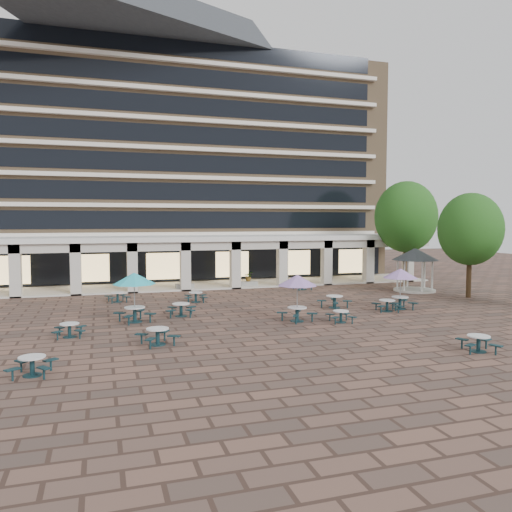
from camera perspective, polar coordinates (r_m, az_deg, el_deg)
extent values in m
plane|color=brown|center=(29.94, -0.15, -6.94)|extent=(120.00, 120.00, 0.00)
cube|color=#907351|center=(54.54, -8.21, 9.56)|extent=(40.00, 15.00, 22.00)
cube|color=silver|center=(46.66, -6.61, 2.52)|extent=(36.80, 0.50, 0.35)
cube|color=black|center=(46.87, -6.68, 4.12)|extent=(35.20, 0.05, 1.60)
cube|color=silver|center=(46.67, -6.64, 5.72)|extent=(36.80, 0.50, 0.35)
cube|color=black|center=(46.95, -6.70, 7.29)|extent=(35.20, 0.05, 1.60)
cube|color=silver|center=(46.82, -6.66, 8.90)|extent=(36.80, 0.50, 0.35)
cube|color=black|center=(47.18, -6.73, 10.45)|extent=(35.20, 0.05, 1.60)
cube|color=silver|center=(47.12, -6.69, 12.05)|extent=(36.80, 0.50, 0.35)
cube|color=black|center=(47.54, -6.76, 13.56)|extent=(35.20, 0.05, 1.60)
cube|color=silver|center=(47.55, -6.72, 15.15)|extent=(36.80, 0.50, 0.35)
cube|color=black|center=(48.04, -6.78, 16.62)|extent=(35.20, 0.05, 1.60)
cube|color=silver|center=(48.12, -6.74, 18.19)|extent=(36.80, 0.50, 0.35)
cube|color=black|center=(48.68, -6.81, 19.61)|extent=(35.20, 0.05, 1.60)
cube|color=silver|center=(48.83, -6.77, 21.15)|extent=(36.80, 0.50, 0.35)
cube|color=black|center=(49.44, -6.84, 22.51)|extent=(35.20, 0.05, 1.60)
cube|color=white|center=(43.97, -5.94, 2.05)|extent=(42.00, 6.60, 0.40)
cube|color=beige|center=(41.20, -5.15, 1.30)|extent=(42.00, 0.30, 0.90)
cube|color=black|center=(46.76, -6.58, -0.79)|extent=(38.00, 0.15, 3.20)
cube|color=beige|center=(44.31, -5.90, -3.31)|extent=(42.00, 6.00, 0.12)
cube|color=beige|center=(41.10, -25.80, -1.54)|extent=(0.80, 0.80, 4.00)
cube|color=beige|center=(40.69, -19.90, -1.43)|extent=(0.80, 0.80, 4.00)
cube|color=beige|center=(40.72, -13.96, -1.30)|extent=(0.80, 0.80, 4.00)
cube|color=beige|center=(41.18, -8.08, -1.17)|extent=(0.80, 0.80, 4.00)
cube|color=beige|center=(42.06, -2.40, -1.02)|extent=(0.80, 0.80, 4.00)
cube|color=beige|center=(43.34, 3.01, -0.88)|extent=(0.80, 0.80, 4.00)
cube|color=beige|center=(44.98, 8.06, -0.73)|extent=(0.80, 0.80, 4.00)
cube|color=beige|center=(46.94, 12.72, -0.60)|extent=(0.80, 0.80, 4.00)
cube|color=beige|center=(49.19, 16.98, -0.47)|extent=(0.80, 0.80, 4.00)
cube|color=#FFD88C|center=(46.39, -26.35, -1.46)|extent=(3.20, 0.08, 2.40)
cube|color=#FFD88C|center=(45.82, -18.42, -1.31)|extent=(3.20, 0.08, 2.40)
cube|color=#FFD88C|center=(46.14, -10.45, -1.14)|extent=(3.20, 0.08, 2.40)
cube|color=#FFD88C|center=(47.33, -2.73, -0.95)|extent=(3.20, 0.08, 2.40)
cube|color=#FFD88C|center=(49.33, 4.48, -0.76)|extent=(3.20, 0.08, 2.40)
cube|color=#FFD88C|center=(52.04, 11.04, -0.57)|extent=(3.20, 0.08, 2.40)
cylinder|color=#123238|center=(20.58, -24.18, -12.33)|extent=(0.67, 0.67, 0.04)
cylinder|color=#123238|center=(20.50, -24.21, -11.53)|extent=(0.17, 0.17, 0.63)
cylinder|color=white|center=(20.40, -24.24, -10.49)|extent=(0.96, 0.96, 0.05)
cube|color=#123238|center=(20.85, -22.41, -10.92)|extent=(0.58, 0.53, 0.05)
cylinder|color=#123238|center=(20.90, -22.40, -11.50)|extent=(0.08, 0.08, 0.40)
cube|color=#123238|center=(21.10, -25.27, -10.82)|extent=(0.53, 0.58, 0.05)
cylinder|color=#123238|center=(21.16, -25.25, -11.40)|extent=(0.08, 0.08, 0.40)
cube|color=#123238|center=(20.12, -26.08, -11.57)|extent=(0.58, 0.53, 0.05)
cylinder|color=#123238|center=(20.18, -26.07, -12.17)|extent=(0.08, 0.08, 0.40)
cube|color=#123238|center=(19.85, -23.09, -11.69)|extent=(0.53, 0.58, 0.05)
cylinder|color=#123238|center=(19.91, -23.07, -12.30)|extent=(0.08, 0.08, 0.40)
cylinder|color=#123238|center=(23.73, -11.17, -9.88)|extent=(0.72, 0.72, 0.04)
cylinder|color=#123238|center=(23.65, -11.18, -9.13)|extent=(0.19, 0.19, 0.68)
cylinder|color=white|center=(23.56, -11.19, -8.15)|extent=(1.03, 1.03, 0.05)
cube|color=#123238|center=(24.34, -10.41, -8.47)|extent=(0.53, 0.63, 0.05)
cylinder|color=#123238|center=(24.40, -10.40, -9.01)|extent=(0.08, 0.08, 0.43)
cube|color=#123238|center=(23.96, -12.96, -8.71)|extent=(0.63, 0.53, 0.05)
cylinder|color=#123238|center=(24.01, -12.95, -9.26)|extent=(0.08, 0.08, 0.43)
cube|color=#123238|center=(22.91, -12.00, -9.28)|extent=(0.53, 0.63, 0.05)
cylinder|color=#123238|center=(22.97, -11.99, -9.85)|extent=(0.08, 0.08, 0.43)
cube|color=#123238|center=(23.32, -9.36, -9.01)|extent=(0.63, 0.53, 0.05)
cylinder|color=#123238|center=(23.37, -9.35, -9.57)|extent=(0.08, 0.08, 0.43)
cylinder|color=#123238|center=(28.65, 9.67, -7.46)|extent=(0.62, 0.62, 0.04)
cylinder|color=#123238|center=(28.60, 9.67, -6.92)|extent=(0.16, 0.16, 0.58)
cylinder|color=white|center=(28.53, 9.68, -6.22)|extent=(0.89, 0.89, 0.04)
cube|color=#123238|center=(29.19, 10.28, -6.51)|extent=(0.54, 0.49, 0.04)
cylinder|color=#123238|center=(29.23, 10.28, -6.90)|extent=(0.07, 0.07, 0.37)
cube|color=#123238|center=(28.89, 8.44, -6.60)|extent=(0.49, 0.54, 0.04)
cylinder|color=#123238|center=(28.92, 8.44, -7.00)|extent=(0.07, 0.07, 0.37)
cube|color=#123238|center=(27.97, 9.04, -6.95)|extent=(0.54, 0.49, 0.04)
cylinder|color=#123238|center=(28.01, 9.04, -7.36)|extent=(0.07, 0.07, 0.37)
cube|color=#123238|center=(28.28, 10.94, -6.85)|extent=(0.49, 0.54, 0.04)
cylinder|color=#123238|center=(28.32, 10.93, -7.26)|extent=(0.07, 0.07, 0.37)
cylinder|color=#123238|center=(24.13, 24.06, -9.92)|extent=(0.67, 0.67, 0.04)
cylinder|color=#123238|center=(24.06, 24.08, -9.24)|extent=(0.17, 0.17, 0.63)
cylinder|color=white|center=(23.98, 24.10, -8.35)|extent=(0.95, 0.95, 0.05)
cube|color=#123238|center=(24.70, 24.83, -8.67)|extent=(0.59, 0.45, 0.05)
cylinder|color=#123238|center=(24.75, 24.81, -9.17)|extent=(0.08, 0.08, 0.40)
cube|color=#123238|center=(24.35, 22.48, -8.78)|extent=(0.45, 0.59, 0.05)
cylinder|color=#123238|center=(24.40, 22.47, -9.28)|extent=(0.08, 0.08, 0.40)
cube|color=#123238|center=(23.38, 23.30, -9.33)|extent=(0.59, 0.45, 0.05)
cylinder|color=#123238|center=(23.43, 23.28, -9.85)|extent=(0.08, 0.08, 0.40)
cube|color=#123238|center=(23.75, 25.73, -9.20)|extent=(0.45, 0.59, 0.05)
cylinder|color=#123238|center=(23.80, 25.72, -9.72)|extent=(0.08, 0.08, 0.40)
cylinder|color=#123238|center=(29.15, -13.67, -7.31)|extent=(0.80, 0.80, 0.05)
cylinder|color=#123238|center=(29.08, -13.68, -6.62)|extent=(0.21, 0.21, 0.76)
cylinder|color=white|center=(29.00, -13.70, -5.73)|extent=(1.15, 1.15, 0.06)
cube|color=#123238|center=(29.88, -13.07, -6.08)|extent=(0.56, 0.71, 0.06)
cylinder|color=#123238|center=(29.93, -13.06, -6.58)|extent=(0.09, 0.09, 0.48)
cube|color=#123238|center=(29.39, -15.33, -6.29)|extent=(0.71, 0.56, 0.06)
cylinder|color=#123238|center=(29.44, -15.32, -6.79)|extent=(0.09, 0.09, 0.48)
cube|color=#123238|center=(28.24, -14.35, -6.69)|extent=(0.56, 0.71, 0.06)
cylinder|color=#123238|center=(28.29, -14.34, -7.21)|extent=(0.09, 0.09, 0.48)
cube|color=#123238|center=(28.75, -12.01, -6.46)|extent=(0.71, 0.56, 0.06)
cylinder|color=#123238|center=(28.80, -12.01, -6.98)|extent=(0.09, 0.09, 0.48)
cylinder|color=gray|center=(28.92, -13.72, -4.67)|extent=(0.06, 0.06, 2.76)
cone|color=#2CBDD1|center=(28.77, -13.75, -2.52)|extent=(2.41, 2.41, 0.63)
cylinder|color=#123238|center=(26.39, -20.52, -8.64)|extent=(0.64, 0.64, 0.04)
cylinder|color=#123238|center=(26.34, -20.53, -8.04)|extent=(0.17, 0.17, 0.61)
cylinder|color=white|center=(26.26, -20.55, -7.26)|extent=(0.92, 0.92, 0.05)
cube|color=#123238|center=(26.77, -19.36, -7.60)|extent=(0.54, 0.53, 0.05)
cylinder|color=#123238|center=(26.82, -19.35, -8.04)|extent=(0.07, 0.07, 0.39)
cube|color=#123238|center=(26.85, -21.54, -7.62)|extent=(0.53, 0.54, 0.05)
cylinder|color=#123238|center=(26.90, -21.53, -8.06)|extent=(0.07, 0.07, 0.39)
cube|color=#123238|center=(25.87, -21.76, -8.06)|extent=(0.54, 0.53, 0.05)
cylinder|color=#123238|center=(25.91, -21.74, -8.52)|extent=(0.07, 0.07, 0.39)
cube|color=#123238|center=(25.78, -19.50, -8.04)|extent=(0.53, 0.54, 0.05)
cylinder|color=#123238|center=(25.83, -19.49, -8.50)|extent=(0.07, 0.07, 0.39)
cylinder|color=#123238|center=(28.65, 4.71, -7.41)|extent=(0.76, 0.76, 0.04)
cylinder|color=#123238|center=(28.59, 4.72, -6.74)|extent=(0.20, 0.20, 0.72)
cylinder|color=white|center=(28.51, 4.72, -5.88)|extent=(1.09, 1.09, 0.05)
cube|color=#123238|center=(29.40, 4.83, -6.21)|extent=(0.54, 0.67, 0.05)
cylinder|color=#123238|center=(29.44, 4.83, -6.69)|extent=(0.09, 0.09, 0.46)
cube|color=#123238|center=(28.63, 3.01, -6.47)|extent=(0.67, 0.54, 0.05)
cylinder|color=#123238|center=(28.68, 3.01, -6.96)|extent=(0.09, 0.09, 0.46)
cube|color=#123238|center=(27.73, 4.60, -6.82)|extent=(0.54, 0.67, 0.05)
cylinder|color=#123238|center=(27.78, 4.59, -7.33)|extent=(0.09, 0.09, 0.46)
cube|color=#123238|center=(28.52, 6.43, -6.53)|extent=(0.67, 0.54, 0.05)
cylinder|color=#123238|center=(28.57, 6.43, -7.03)|extent=(0.09, 0.09, 0.46)
cylinder|color=gray|center=(28.43, 4.73, -4.87)|extent=(0.05, 0.05, 2.61)
cone|color=#A379C7|center=(28.28, 4.74, -2.80)|extent=(2.29, 2.29, 0.60)
cylinder|color=#123238|center=(32.64, 14.74, -6.12)|extent=(0.69, 0.69, 0.04)
cylinder|color=#123238|center=(32.59, 14.75, -5.59)|extent=(0.18, 0.18, 0.65)
cylinder|color=white|center=(32.53, 14.76, -4.91)|extent=(0.98, 0.98, 0.05)
cube|color=#123238|center=(33.25, 15.37, -5.23)|extent=(0.60, 0.51, 0.05)
cylinder|color=#123238|center=(33.28, 15.36, -5.61)|extent=(0.08, 0.08, 0.41)
cube|color=#123238|center=(32.93, 13.57, -5.28)|extent=(0.51, 0.60, 0.05)
cylinder|color=#123238|center=(32.97, 13.56, -5.67)|extent=(0.08, 0.08, 0.41)
cube|color=#123238|center=(31.91, 14.10, -5.59)|extent=(0.60, 0.51, 0.05)
cylinder|color=#123238|center=(31.95, 14.10, -5.99)|extent=(0.08, 0.08, 0.41)
cube|color=#123238|center=(32.23, 15.96, -5.53)|extent=(0.51, 0.60, 0.05)
cylinder|color=#123238|center=(32.27, 15.95, -5.92)|extent=(0.08, 0.08, 0.41)
cylinder|color=#123238|center=(30.36, -8.56, -6.79)|extent=(0.73, 0.73, 0.04)
cylinder|color=#123238|center=(30.31, -8.56, -6.19)|extent=(0.19, 0.19, 0.69)
cylinder|color=white|center=(30.24, -8.57, -5.42)|extent=(1.04, 1.04, 0.05)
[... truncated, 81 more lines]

